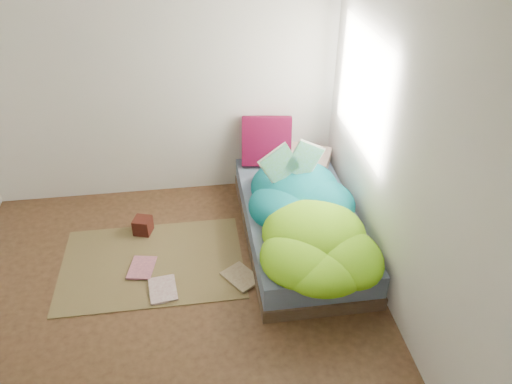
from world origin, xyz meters
TOP-DOWN VIEW (x-y plane):
  - ground at (0.00, 0.00)m, footprint 3.50×3.50m
  - room_walls at (0.01, 0.01)m, footprint 3.54×3.54m
  - bed at (1.22, 0.72)m, footprint 1.00×2.00m
  - duvet at (1.22, 0.50)m, footprint 0.96×1.84m
  - rug at (-0.15, 0.55)m, footprint 1.60×1.10m
  - pillow_floral at (1.44, 1.54)m, footprint 0.61×0.51m
  - pillow_magenta at (1.04, 1.60)m, footprint 0.52×0.24m
  - open_book at (1.17, 0.90)m, footprint 0.52×0.22m
  - wooden_box at (-0.25, 1.00)m, footprint 0.20×0.20m
  - floor_book_a at (-0.16, 0.17)m, footprint 0.26×0.33m
  - floor_book_b at (-0.34, 0.49)m, footprint 0.27×0.33m
  - floor_book_c at (0.52, 0.18)m, footprint 0.36×0.39m

SIDE VIEW (x-z plane):
  - ground at x=0.00m, z-range 0.00..0.00m
  - rug at x=-0.15m, z-range 0.00..0.01m
  - floor_book_a at x=-0.16m, z-range 0.01..0.04m
  - floor_book_c at x=0.52m, z-range 0.01..0.04m
  - floor_book_b at x=-0.34m, z-range 0.01..0.04m
  - wooden_box at x=-0.25m, z-range 0.01..0.17m
  - bed at x=1.22m, z-range 0.00..0.34m
  - pillow_floral at x=1.44m, z-range 0.34..0.46m
  - duvet at x=1.22m, z-range 0.34..0.68m
  - pillow_magenta at x=1.04m, z-range 0.34..0.84m
  - open_book at x=1.17m, z-range 0.68..0.99m
  - room_walls at x=0.01m, z-range 0.32..2.94m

